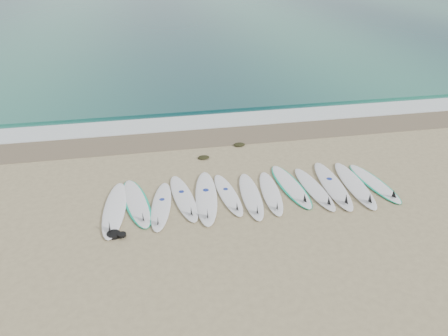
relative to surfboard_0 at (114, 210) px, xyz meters
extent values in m
plane|color=tan|center=(3.62, 0.21, -0.06)|extent=(120.00, 120.00, 0.00)
cube|color=#1C5B53|center=(3.62, 32.71, -0.04)|extent=(120.00, 55.00, 0.03)
cube|color=brown|center=(3.62, 4.31, -0.05)|extent=(120.00, 1.80, 0.01)
cube|color=silver|center=(3.62, 5.71, -0.04)|extent=(120.00, 1.40, 0.04)
cube|color=#1C5B53|center=(3.62, 7.21, -0.01)|extent=(120.00, 1.00, 0.10)
ellipsoid|color=white|center=(0.01, 0.08, -0.01)|extent=(0.79, 2.75, 0.09)
cone|color=black|center=(-0.08, -0.90, 0.15)|extent=(0.25, 0.31, 0.29)
ellipsoid|color=white|center=(0.56, 0.30, -0.02)|extent=(0.94, 2.59, 0.08)
ellipsoid|color=#0BBC88|center=(0.56, 0.30, -0.02)|extent=(1.03, 2.63, 0.06)
cone|color=black|center=(0.72, -0.62, 0.13)|extent=(0.26, 0.30, 0.27)
ellipsoid|color=white|center=(1.20, 0.02, -0.02)|extent=(0.86, 2.44, 0.08)
cone|color=black|center=(1.07, -0.85, 0.12)|extent=(0.24, 0.28, 0.26)
cylinder|color=navy|center=(1.24, 0.25, 0.02)|extent=(0.16, 0.16, 0.01)
ellipsoid|color=white|center=(1.81, 0.31, -0.02)|extent=(0.80, 2.55, 0.08)
cone|color=black|center=(1.92, -0.60, 0.13)|extent=(0.24, 0.29, 0.27)
cylinder|color=navy|center=(1.79, 0.55, 0.02)|extent=(0.16, 0.16, 0.01)
ellipsoid|color=white|center=(2.42, 0.21, -0.01)|extent=(0.93, 2.88, 0.09)
cone|color=black|center=(2.30, -0.81, 0.15)|extent=(0.27, 0.33, 0.30)
cylinder|color=navy|center=(2.46, 0.48, 0.04)|extent=(0.18, 0.18, 0.01)
ellipsoid|color=white|center=(3.03, 0.24, -0.02)|extent=(0.66, 2.34, 0.07)
cone|color=black|center=(3.10, -0.60, 0.11)|extent=(0.21, 0.26, 0.25)
cylinder|color=navy|center=(3.01, 0.46, 0.02)|extent=(0.14, 0.14, 0.01)
ellipsoid|color=white|center=(3.63, 0.05, -0.02)|extent=(0.70, 2.53, 0.08)
cone|color=black|center=(3.56, -0.86, 0.13)|extent=(0.23, 0.28, 0.27)
ellipsoid|color=white|center=(4.21, 0.10, -0.02)|extent=(0.74, 2.42, 0.08)
cone|color=black|center=(4.11, -0.76, 0.12)|extent=(0.23, 0.27, 0.25)
ellipsoid|color=white|center=(4.86, 0.35, -0.02)|extent=(0.71, 2.56, 0.08)
ellipsoid|color=#0BBC88|center=(4.86, 0.35, -0.02)|extent=(0.80, 2.59, 0.06)
cone|color=black|center=(4.93, -0.57, 0.13)|extent=(0.23, 0.28, 0.27)
ellipsoid|color=white|center=(5.45, 0.08, -0.02)|extent=(0.65, 2.48, 0.08)
cone|color=black|center=(5.50, -0.82, 0.13)|extent=(0.22, 0.27, 0.26)
ellipsoid|color=white|center=(6.04, 0.16, -0.01)|extent=(0.78, 2.84, 0.09)
cone|color=black|center=(5.96, -0.86, 0.15)|extent=(0.26, 0.31, 0.30)
cylinder|color=navy|center=(6.06, 0.43, 0.03)|extent=(0.17, 0.17, 0.01)
ellipsoid|color=white|center=(6.66, 0.06, -0.01)|extent=(0.74, 2.76, 0.09)
cone|color=black|center=(6.60, -0.94, 0.15)|extent=(0.25, 0.31, 0.29)
ellipsoid|color=white|center=(7.26, 0.05, -0.02)|extent=(0.75, 2.42, 0.08)
ellipsoid|color=#0BBC88|center=(7.26, 0.05, -0.02)|extent=(0.84, 2.44, 0.05)
cone|color=black|center=(7.36, -0.81, 0.12)|extent=(0.23, 0.27, 0.25)
ellipsoid|color=black|center=(2.72, 2.63, -0.02)|extent=(0.38, 0.29, 0.07)
ellipsoid|color=black|center=(4.06, 3.36, -0.02)|extent=(0.40, 0.31, 0.08)
cylinder|color=black|center=(0.01, -1.05, -0.02)|extent=(0.32, 0.32, 0.08)
cylinder|color=black|center=(0.21, -1.15, 0.02)|extent=(0.20, 0.20, 0.06)
camera|label=1|loc=(0.95, -9.78, 6.16)|focal=35.00mm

